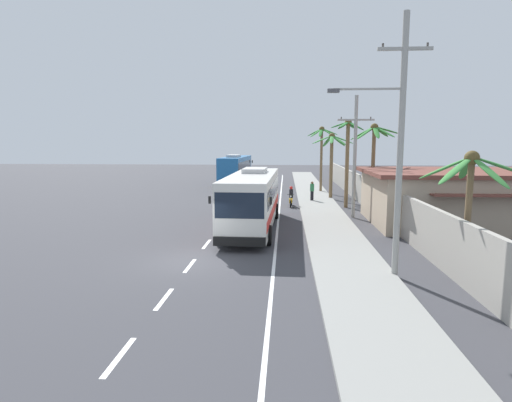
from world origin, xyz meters
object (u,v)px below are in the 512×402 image
at_px(coach_bus_far_lane, 236,169).
at_px(utility_pole_mid, 355,155).
at_px(palm_fourth, 322,143).
at_px(palm_third, 470,182).
at_px(motorcycle_beside_bus, 291,198).
at_px(roadside_building, 493,198).
at_px(utility_pole_nearest, 398,141).
at_px(palm_farthest, 332,151).
at_px(palm_second, 347,146).
at_px(coach_bus_foreground, 253,198).
at_px(pedestrian_near_kerb, 312,190).
at_px(palm_nearest, 374,146).

relative_size(coach_bus_far_lane, utility_pole_mid, 1.40).
distance_m(utility_pole_mid, palm_fourth, 15.09).
bearing_deg(palm_third, motorcycle_beside_bus, 110.02).
bearing_deg(roadside_building, utility_pole_nearest, -128.86).
height_order(palm_farthest, roadside_building, palm_farthest).
relative_size(motorcycle_beside_bus, palm_third, 0.40).
bearing_deg(palm_second, utility_pole_nearest, -92.18).
distance_m(coach_bus_far_lane, utility_pole_nearest, 36.92).
relative_size(utility_pole_nearest, palm_second, 1.41).
distance_m(coach_bus_foreground, utility_pole_nearest, 11.41).
bearing_deg(palm_third, pedestrian_near_kerb, 102.66).
distance_m(pedestrian_near_kerb, palm_farthest, 4.37).
xyz_separation_m(coach_bus_far_lane, palm_nearest, (12.51, -20.38, 3.00)).
xyz_separation_m(pedestrian_near_kerb, palm_farthest, (1.84, 1.97, 3.43)).
bearing_deg(motorcycle_beside_bus, pedestrian_near_kerb, 55.94).
distance_m(motorcycle_beside_bus, palm_farthest, 7.12).
height_order(palm_third, palm_fourth, palm_fourth).
bearing_deg(pedestrian_near_kerb, palm_nearest, -107.94).
bearing_deg(palm_third, palm_fourth, 96.67).
height_order(pedestrian_near_kerb, palm_fourth, palm_fourth).
relative_size(utility_pole_mid, palm_farthest, 1.38).
height_order(palm_fourth, roadside_building, palm_fourth).
xyz_separation_m(utility_pole_nearest, palm_second, (0.68, 17.77, -0.35)).
distance_m(coach_bus_foreground, pedestrian_near_kerb, 12.72).
height_order(motorcycle_beside_bus, utility_pole_nearest, utility_pole_nearest).
height_order(pedestrian_near_kerb, utility_pole_nearest, utility_pole_nearest).
distance_m(coach_bus_far_lane, pedestrian_near_kerb, 16.75).
height_order(pedestrian_near_kerb, palm_nearest, palm_nearest).
relative_size(pedestrian_near_kerb, palm_third, 0.34).
xyz_separation_m(palm_fourth, roadside_building, (9.42, -17.06, -3.39)).
bearing_deg(palm_second, motorcycle_beside_bus, 175.85).
bearing_deg(utility_pole_mid, palm_farthest, 93.16).
relative_size(utility_pole_mid, palm_nearest, 1.27).
xyz_separation_m(pedestrian_near_kerb, palm_fourth, (1.38, 7.28, 4.13)).
bearing_deg(palm_fourth, palm_third, -83.33).
relative_size(palm_third, palm_fourth, 0.72).
relative_size(coach_bus_far_lane, palm_farthest, 1.93).
bearing_deg(coach_bus_far_lane, motorcycle_beside_bus, -68.94).
distance_m(utility_pole_mid, palm_second, 4.69).
bearing_deg(palm_third, utility_pole_nearest, -176.82).
height_order(palm_third, roadside_building, palm_third).
bearing_deg(palm_second, palm_third, -83.13).
bearing_deg(motorcycle_beside_bus, palm_fourth, 72.06).
bearing_deg(motorcycle_beside_bus, palm_farthest, 51.97).
bearing_deg(coach_bus_foreground, coach_bus_far_lane, 98.98).
bearing_deg(palm_third, coach_bus_foreground, 135.64).
bearing_deg(coach_bus_foreground, palm_farthest, 66.02).
bearing_deg(roadside_building, palm_second, 141.09).
distance_m(coach_bus_foreground, palm_nearest, 10.71).
xyz_separation_m(coach_bus_foreground, coach_bus_far_lane, (-4.16, 26.32, 0.07)).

